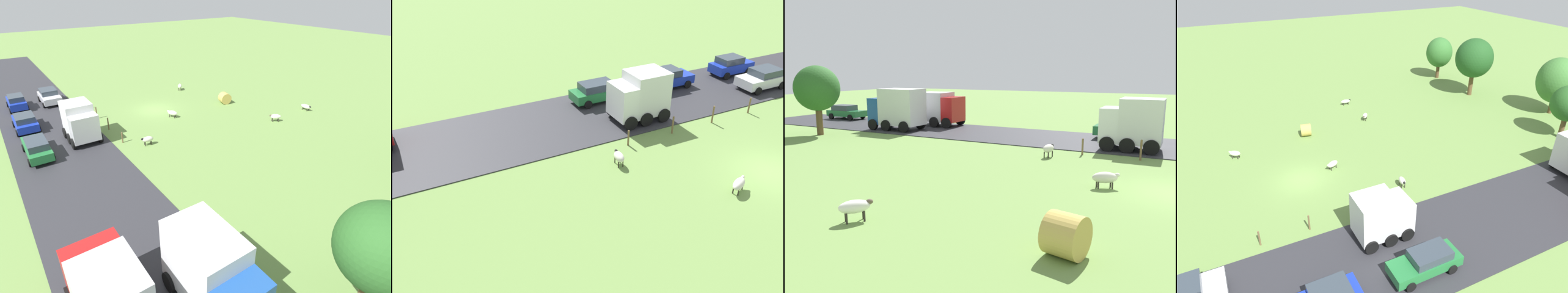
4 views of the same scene
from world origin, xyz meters
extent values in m
ellipsoid|color=white|center=(-8.75, 10.08, 0.55)|extent=(1.16, 1.04, 0.48)
ellipsoid|color=brown|center=(-8.34, 9.76, 0.66)|extent=(0.32, 0.30, 0.20)
cylinder|color=#2D2823|center=(-8.44, 10.00, 0.19)|extent=(0.07, 0.07, 0.37)
cylinder|color=#2D2823|center=(-8.59, 9.79, 0.19)|extent=(0.07, 0.07, 0.37)
cylinder|color=#2D2823|center=(-8.91, 10.36, 0.19)|extent=(0.07, 0.07, 0.37)
cylinder|color=#2D2823|center=(-9.07, 10.15, 0.19)|extent=(0.07, 0.07, 0.37)
ellipsoid|color=silver|center=(-0.53, 3.02, 0.50)|extent=(0.96, 1.25, 0.51)
ellipsoid|color=silver|center=(-0.29, 2.54, 0.61)|extent=(0.28, 0.31, 0.20)
cylinder|color=#2D2823|center=(-0.26, 2.80, 0.15)|extent=(0.07, 0.07, 0.31)
cylinder|color=#2D2823|center=(-0.51, 2.68, 0.15)|extent=(0.07, 0.07, 0.31)
cylinder|color=#2D2823|center=(-0.54, 3.37, 0.15)|extent=(0.07, 0.07, 0.31)
cylinder|color=#2D2823|center=(-0.79, 3.24, 0.15)|extent=(0.07, 0.07, 0.31)
ellipsoid|color=silver|center=(4.58, 7.31, 0.56)|extent=(1.07, 0.65, 0.50)
ellipsoid|color=black|center=(5.05, 7.24, 0.67)|extent=(0.28, 0.22, 0.20)
cylinder|color=#2D2823|center=(4.88, 7.41, 0.18)|extent=(0.07, 0.07, 0.37)
cylinder|color=#2D2823|center=(4.83, 7.13, 0.18)|extent=(0.07, 0.07, 0.37)
cylinder|color=#2D2823|center=(4.33, 7.49, 0.18)|extent=(0.07, 0.07, 0.37)
cylinder|color=#2D2823|center=(4.29, 7.21, 0.18)|extent=(0.07, 0.07, 0.37)
cylinder|color=tan|center=(-7.95, 2.77, 0.64)|extent=(1.48, 1.30, 1.29)
cylinder|color=brown|center=(4.23, 26.84, 1.23)|extent=(0.52, 0.52, 2.46)
ellipsoid|color=#285B23|center=(4.23, 26.84, 3.84)|extent=(3.61, 3.61, 3.67)
cylinder|color=brown|center=(6.27, 2.19, 0.62)|extent=(0.12, 0.12, 1.25)
cylinder|color=brown|center=(6.27, 5.62, 0.52)|extent=(0.12, 0.12, 1.04)
cube|color=#B21919|center=(13.21, 19.37, 1.69)|extent=(2.53, 1.20, 2.30)
cube|color=#B2B2B7|center=(13.21, 21.43, 1.89)|extent=(2.53, 2.92, 2.69)
cylinder|color=black|center=(14.48, 19.37, 0.54)|extent=(0.30, 0.96, 0.96)
cylinder|color=black|center=(11.95, 19.37, 0.54)|extent=(0.30, 0.96, 0.96)
cylinder|color=black|center=(14.48, 20.70, 0.54)|extent=(0.30, 0.96, 0.96)
cylinder|color=black|center=(11.95, 20.70, 0.54)|extent=(0.30, 0.96, 0.96)
cylinder|color=black|center=(14.48, 22.31, 0.54)|extent=(0.30, 0.96, 0.96)
cylinder|color=black|center=(11.95, 22.31, 0.54)|extent=(0.30, 0.96, 0.96)
cube|color=#1E4C99|center=(9.28, 24.62, 1.69)|extent=(2.38, 1.20, 2.30)
cube|color=silver|center=(9.28, 22.25, 2.12)|extent=(2.38, 3.54, 3.16)
cylinder|color=black|center=(8.09, 24.62, 0.54)|extent=(0.30, 0.96, 0.96)
cylinder|color=black|center=(10.47, 24.62, 0.54)|extent=(0.30, 0.96, 0.96)
cylinder|color=black|center=(8.09, 23.13, 0.54)|extent=(0.30, 0.96, 0.96)
cylinder|color=black|center=(10.47, 23.13, 0.54)|extent=(0.30, 0.96, 0.96)
cylinder|color=black|center=(8.09, 21.18, 0.54)|extent=(0.30, 0.96, 0.96)
cylinder|color=black|center=(10.47, 21.18, 0.54)|extent=(0.30, 0.96, 0.96)
cube|color=white|center=(9.06, 4.44, 1.69)|extent=(2.33, 1.20, 2.30)
cube|color=silver|center=(9.06, 2.53, 2.02)|extent=(2.33, 2.62, 2.95)
cylinder|color=black|center=(7.89, 4.44, 0.54)|extent=(0.30, 0.96, 0.96)
cylinder|color=black|center=(10.22, 4.44, 0.54)|extent=(0.30, 0.96, 0.96)
cylinder|color=black|center=(7.89, 3.18, 0.54)|extent=(0.30, 0.96, 0.96)
cylinder|color=black|center=(10.22, 3.18, 0.54)|extent=(0.30, 0.96, 0.96)
cylinder|color=black|center=(7.89, 1.74, 0.54)|extent=(0.30, 0.96, 0.96)
cylinder|color=black|center=(10.22, 1.74, 0.54)|extent=(0.30, 0.96, 0.96)
cube|color=#237238|center=(12.98, 32.81, 0.70)|extent=(1.83, 4.24, 0.63)
cube|color=#333D47|center=(12.98, 33.13, 1.29)|extent=(1.61, 2.33, 0.56)
cylinder|color=black|center=(13.89, 31.43, 0.38)|extent=(0.22, 0.64, 0.64)
cylinder|color=black|center=(12.06, 31.43, 0.38)|extent=(0.22, 0.64, 0.64)
cylinder|color=black|center=(13.89, 34.19, 0.38)|extent=(0.22, 0.64, 0.64)
cylinder|color=black|center=(12.06, 34.19, 0.38)|extent=(0.22, 0.64, 0.64)
cube|color=#237238|center=(13.01, 3.98, 0.72)|extent=(1.75, 4.55, 0.69)
cube|color=#333D47|center=(13.01, 4.32, 1.35)|extent=(1.54, 2.50, 0.56)
cylinder|color=black|center=(13.88, 2.50, 0.38)|extent=(0.22, 0.64, 0.64)
cylinder|color=black|center=(12.14, 2.50, 0.38)|extent=(0.22, 0.64, 0.64)
cylinder|color=black|center=(13.88, 5.46, 0.38)|extent=(0.22, 0.64, 0.64)
cylinder|color=black|center=(12.14, 5.46, 0.38)|extent=(0.22, 0.64, 0.64)
camera|label=1|loc=(15.01, 29.87, 12.77)|focal=28.41mm
camera|label=2|loc=(-12.59, 18.13, 13.19)|focal=37.80mm
camera|label=3|loc=(-18.44, 0.05, 5.24)|focal=36.34mm
camera|label=4|loc=(25.29, -5.53, 17.45)|focal=32.35mm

